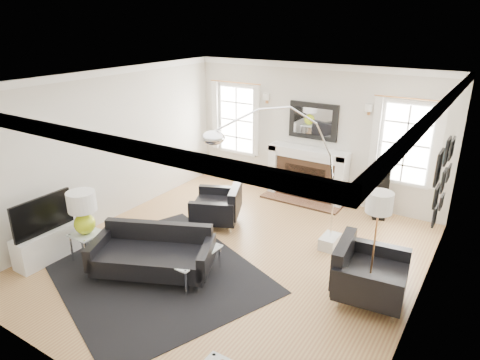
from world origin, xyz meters
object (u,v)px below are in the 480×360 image
Objects in this scene: armchair_right at (366,275)px; gourd_lamp at (83,210)px; fireplace at (307,174)px; arc_floor_lamp at (276,175)px; armchair_left at (219,207)px; coffee_table at (181,251)px; sofa at (154,254)px.

gourd_lamp is at bearing -161.29° from armchair_right.
armchair_right is at bearing -52.56° from fireplace.
arc_floor_lamp reaches higher than fireplace.
armchair_right is (2.99, -0.79, 0.03)m from armchair_left.
armchair_left is 1.31× the size of coffee_table.
armchair_left is 1.69× the size of gourd_lamp.
fireplace is 2.18m from armchair_left.
gourd_lamp is at bearing -142.59° from arc_floor_lamp.
armchair_right reaches higher than armchair_left.
sofa is at bearing -149.43° from coffee_table.
armchair_right is at bearing 18.62° from coffee_table.
arc_floor_lamp is at bearing 37.41° from gourd_lamp.
armchair_right is at bearing -14.85° from armchair_left.
coffee_table is (-2.52, -0.85, -0.01)m from armchair_right.
sofa is 2.21m from arc_floor_lamp.
coffee_table is 1.29× the size of gourd_lamp.
arc_floor_lamp reaches higher than sofa.
fireplace is 0.87× the size of sofa.
arc_floor_lamp is (0.48, -2.34, 0.81)m from fireplace.
sofa is (-0.75, -3.85, -0.23)m from fireplace.
armchair_left is at bearing -113.24° from fireplace.
coffee_table is (0.46, -1.64, 0.02)m from armchair_left.
fireplace is at bearing 78.94° from sofa.
sofa is at bearing -159.76° from armchair_right.
arc_floor_lamp reaches higher than armchair_left.
coffee_table is 0.36× the size of arc_floor_lamp.
fireplace is 2.44× the size of gourd_lamp.
gourd_lamp is at bearing -165.31° from sofa.
gourd_lamp reaches higher than armchair_left.
fireplace is at bearing 83.86° from coffee_table.
gourd_lamp is 3.01m from arc_floor_lamp.
fireplace is 4.56m from gourd_lamp.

